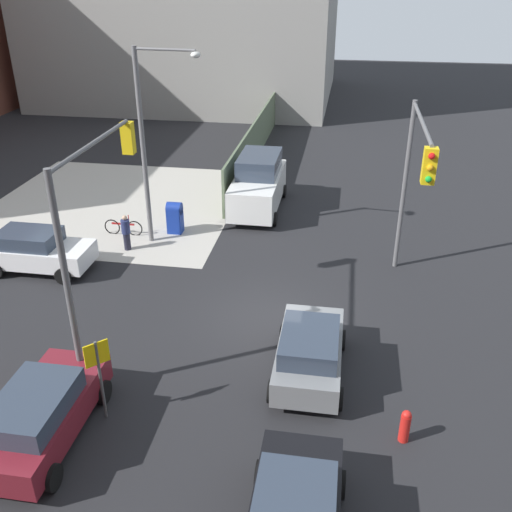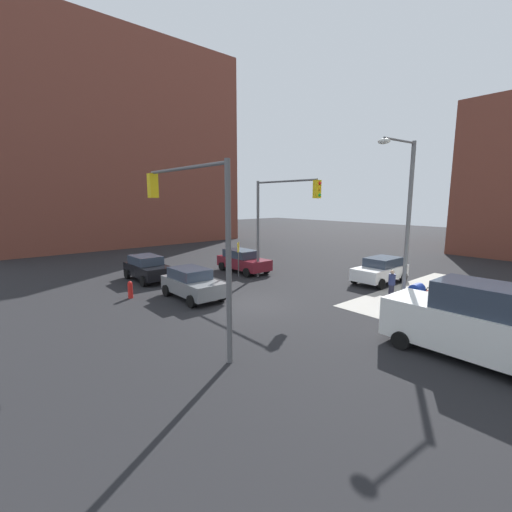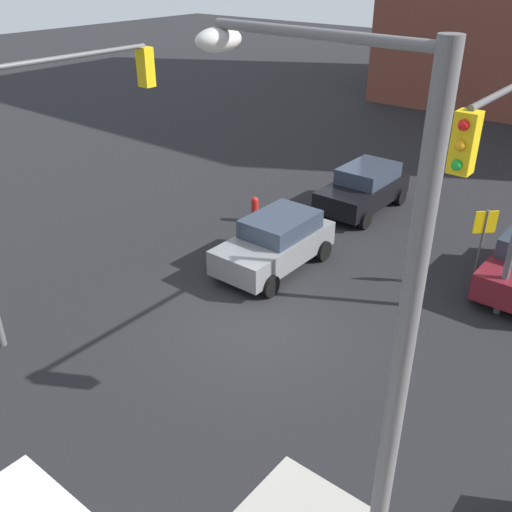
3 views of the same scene
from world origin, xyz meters
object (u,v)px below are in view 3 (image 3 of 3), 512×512
(fire_hydrant, at_px, (255,209))
(sedan_gray, at_px, (276,242))
(street_lamp_corner, at_px, (366,374))
(traffic_signal_nw_corner, at_px, (508,167))
(traffic_signal_se_corner, at_px, (48,140))
(sedan_black, at_px, (364,188))

(fire_hydrant, distance_m, sedan_gray, 3.38)
(street_lamp_corner, distance_m, sedan_gray, 11.35)
(sedan_gray, bearing_deg, traffic_signal_nw_corner, 86.58)
(traffic_signal_se_corner, distance_m, fire_hydrant, 8.43)
(traffic_signal_se_corner, relative_size, sedan_black, 1.61)
(street_lamp_corner, xyz_separation_m, sedan_gray, (-7.99, -7.08, -3.86))
(traffic_signal_se_corner, relative_size, fire_hydrant, 6.91)
(traffic_signal_se_corner, xyz_separation_m, sedan_black, (-10.71, 2.73, -3.80))
(sedan_gray, relative_size, sedan_black, 0.99)
(traffic_signal_nw_corner, height_order, sedan_gray, traffic_signal_nw_corner)
(street_lamp_corner, bearing_deg, traffic_signal_se_corner, -105.99)
(sedan_black, bearing_deg, street_lamp_corner, 27.97)
(street_lamp_corner, bearing_deg, fire_hydrant, -136.57)
(street_lamp_corner, distance_m, fire_hydrant, 14.63)
(street_lamp_corner, relative_size, sedan_gray, 2.01)
(traffic_signal_nw_corner, height_order, fire_hydrant, traffic_signal_nw_corner)
(street_lamp_corner, bearing_deg, traffic_signal_nw_corner, -173.03)
(traffic_signal_se_corner, height_order, sedan_black, traffic_signal_se_corner)
(fire_hydrant, bearing_deg, traffic_signal_se_corner, -2.34)
(sedan_gray, distance_m, sedan_black, 5.57)
(traffic_signal_se_corner, xyz_separation_m, fire_hydrant, (-7.33, 0.30, -4.16))
(sedan_black, bearing_deg, traffic_signal_nw_corner, 46.56)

